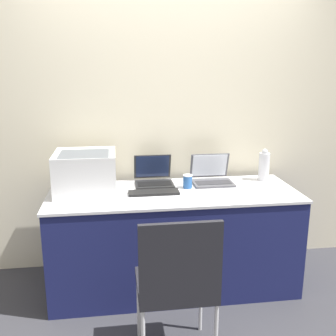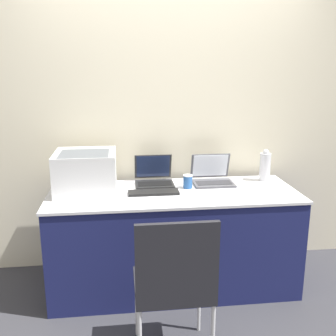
# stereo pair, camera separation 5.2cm
# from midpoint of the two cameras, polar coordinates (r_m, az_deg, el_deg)

# --- Properties ---
(ground_plane) EXTENTS (14.00, 14.00, 0.00)m
(ground_plane) POSITION_cam_midpoint_polar(r_m,az_deg,el_deg) (3.07, 1.31, -19.83)
(ground_plane) COLOR #333338
(wall_back) EXTENTS (8.00, 0.05, 2.60)m
(wall_back) POSITION_cam_midpoint_polar(r_m,az_deg,el_deg) (3.38, -0.82, 7.18)
(wall_back) COLOR beige
(wall_back) RESTS_ON ground_plane
(table) EXTENTS (1.91, 0.72, 0.80)m
(table) POSITION_cam_midpoint_polar(r_m,az_deg,el_deg) (3.17, 0.32, -10.30)
(table) COLOR #191E51
(table) RESTS_ON ground_plane
(printer) EXTENTS (0.46, 0.44, 0.31)m
(printer) POSITION_cam_midpoint_polar(r_m,az_deg,el_deg) (3.05, -12.37, -0.40)
(printer) COLOR silver
(printer) RESTS_ON table
(laptop_left) EXTENTS (0.31, 0.30, 0.23)m
(laptop_left) POSITION_cam_midpoint_polar(r_m,az_deg,el_deg) (3.22, -2.56, -1.42)
(laptop_left) COLOR black
(laptop_left) RESTS_ON table
(laptop_right) EXTENTS (0.33, 0.29, 0.23)m
(laptop_right) POSITION_cam_midpoint_polar(r_m,az_deg,el_deg) (3.26, 5.92, -1.24)
(laptop_right) COLOR #4C4C51
(laptop_right) RESTS_ON table
(external_keyboard) EXTENTS (0.38, 0.12, 0.02)m
(external_keyboard) POSITION_cam_midpoint_polar(r_m,az_deg,el_deg) (2.98, -2.59, -3.57)
(external_keyboard) COLOR black
(external_keyboard) RESTS_ON table
(coffee_cup) EXTENTS (0.08, 0.08, 0.11)m
(coffee_cup) POSITION_cam_midpoint_polar(r_m,az_deg,el_deg) (3.10, 2.39, -1.95)
(coffee_cup) COLOR #285699
(coffee_cup) RESTS_ON table
(metal_pitcher) EXTENTS (0.09, 0.09, 0.27)m
(metal_pitcher) POSITION_cam_midpoint_polar(r_m,az_deg,el_deg) (3.39, 13.33, 0.32)
(metal_pitcher) COLOR silver
(metal_pitcher) RESTS_ON table
(chair) EXTENTS (0.45, 0.43, 0.95)m
(chair) POSITION_cam_midpoint_polar(r_m,az_deg,el_deg) (2.32, 0.65, -15.83)
(chair) COLOR black
(chair) RESTS_ON ground_plane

